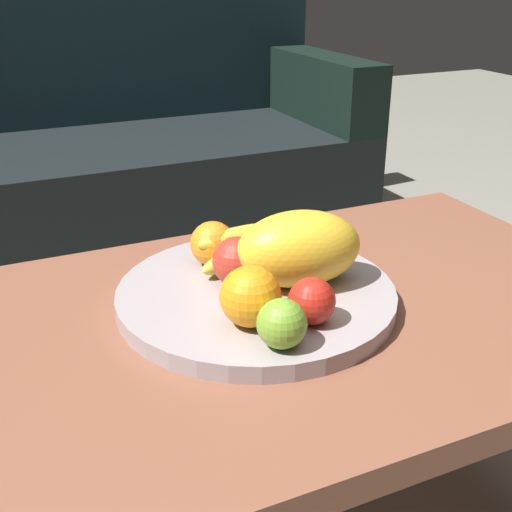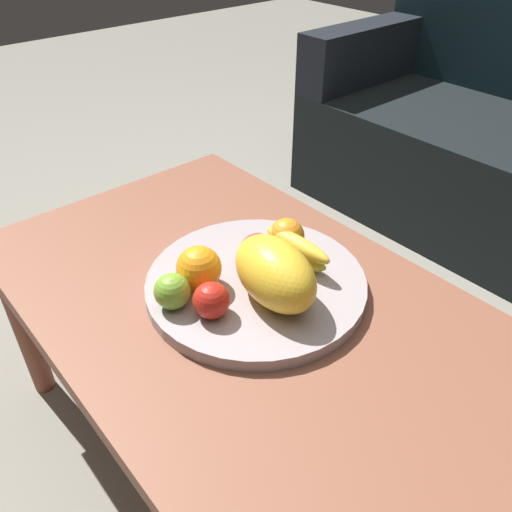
# 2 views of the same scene
# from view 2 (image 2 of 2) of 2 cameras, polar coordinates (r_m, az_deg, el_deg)

# --- Properties ---
(ground_plane) EXTENTS (8.00, 8.00, 0.00)m
(ground_plane) POSITION_cam_2_polar(r_m,az_deg,el_deg) (1.26, -0.50, -21.01)
(ground_plane) COLOR gray
(coffee_table) EXTENTS (1.08, 0.64, 0.46)m
(coffee_table) POSITION_cam_2_polar(r_m,az_deg,el_deg) (0.95, -0.63, -7.61)
(coffee_table) COLOR brown
(coffee_table) RESTS_ON ground_plane
(fruit_bowl) EXTENTS (0.40, 0.40, 0.03)m
(fruit_bowl) POSITION_cam_2_polar(r_m,az_deg,el_deg) (0.94, 0.00, -3.08)
(fruit_bowl) COLOR #A09498
(fruit_bowl) RESTS_ON coffee_table
(melon_large_front) EXTENTS (0.20, 0.14, 0.11)m
(melon_large_front) POSITION_cam_2_polar(r_m,az_deg,el_deg) (0.85, 2.09, -1.89)
(melon_large_front) COLOR yellow
(melon_large_front) RESTS_ON fruit_bowl
(orange_front) EXTENTS (0.08, 0.08, 0.08)m
(orange_front) POSITION_cam_2_polar(r_m,az_deg,el_deg) (0.89, -6.35, -1.35)
(orange_front) COLOR orange
(orange_front) RESTS_ON fruit_bowl
(orange_left) EXTENTS (0.07, 0.07, 0.07)m
(orange_left) POSITION_cam_2_polar(r_m,az_deg,el_deg) (0.98, 3.40, 2.23)
(orange_left) COLOR orange
(orange_left) RESTS_ON fruit_bowl
(apple_front) EXTENTS (0.07, 0.07, 0.07)m
(apple_front) POSITION_cam_2_polar(r_m,az_deg,el_deg) (0.93, 0.24, 0.36)
(apple_front) COLOR #B63125
(apple_front) RESTS_ON fruit_bowl
(apple_left) EXTENTS (0.06, 0.06, 0.06)m
(apple_left) POSITION_cam_2_polar(r_m,az_deg,el_deg) (0.86, -9.27, -3.87)
(apple_left) COLOR #74A62F
(apple_left) RESTS_ON fruit_bowl
(apple_right) EXTENTS (0.06, 0.06, 0.06)m
(apple_right) POSITION_cam_2_polar(r_m,az_deg,el_deg) (0.84, -5.15, -4.78)
(apple_right) COLOR red
(apple_right) RESTS_ON fruit_bowl
(banana_bunch) EXTENTS (0.16, 0.15, 0.06)m
(banana_bunch) POSITION_cam_2_polar(r_m,az_deg,el_deg) (0.94, 4.14, 0.11)
(banana_bunch) COLOR yellow
(banana_bunch) RESTS_ON fruit_bowl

